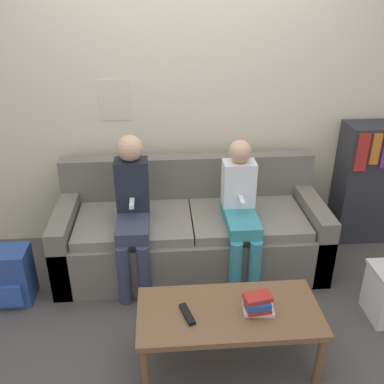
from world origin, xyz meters
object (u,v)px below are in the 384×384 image
(coffee_table, at_px, (229,316))
(person_right, at_px, (241,207))
(bookshelf, at_px, (365,183))
(backpack, at_px, (10,276))
(person_left, at_px, (132,205))
(tv_remote, at_px, (187,314))
(couch, at_px, (191,232))

(coffee_table, distance_m, person_right, 0.91)
(person_right, height_order, bookshelf, person_right)
(coffee_table, distance_m, backpack, 1.61)
(person_left, xyz_separation_m, bookshelf, (1.97, 0.47, -0.11))
(person_left, distance_m, bookshelf, 2.02)
(person_right, bearing_deg, person_left, 179.23)
(coffee_table, height_order, backpack, backpack)
(tv_remote, bearing_deg, person_right, 45.65)
(couch, relative_size, person_left, 1.82)
(person_left, bearing_deg, person_right, -0.77)
(couch, distance_m, tv_remote, 1.07)
(person_right, xyz_separation_m, bookshelf, (1.18, 0.48, -0.07))
(couch, distance_m, person_right, 0.52)
(tv_remote, distance_m, backpack, 1.41)
(couch, xyz_separation_m, coffee_table, (0.15, -1.03, 0.06))
(tv_remote, distance_m, bookshelf, 2.12)
(backpack, bearing_deg, couch, 15.77)
(coffee_table, bearing_deg, backpack, 155.61)
(bookshelf, bearing_deg, person_right, -157.78)
(coffee_table, height_order, person_left, person_left)
(bookshelf, bearing_deg, coffee_table, -136.31)
(coffee_table, bearing_deg, tv_remote, -174.74)
(person_left, bearing_deg, couch, 22.58)
(tv_remote, bearing_deg, coffee_table, -11.42)
(coffee_table, xyz_separation_m, person_left, (-0.58, 0.85, 0.30))
(tv_remote, height_order, backpack, backpack)
(coffee_table, relative_size, tv_remote, 6.10)
(coffee_table, bearing_deg, couch, 98.05)
(bookshelf, bearing_deg, backpack, -166.93)
(coffee_table, bearing_deg, person_left, 124.22)
(couch, xyz_separation_m, tv_remote, (-0.10, -1.06, 0.11))
(bookshelf, height_order, backpack, bookshelf)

